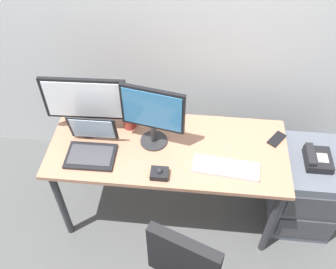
{
  "coord_description": "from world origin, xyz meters",
  "views": [
    {
      "loc": [
        0.16,
        -1.62,
        2.61
      ],
      "look_at": [
        0.0,
        0.0,
        0.87
      ],
      "focal_mm": 40.31,
      "sensor_mm": 36.0,
      "label": 1
    }
  ],
  "objects": [
    {
      "name": "file_cabinet",
      "position": [
        0.99,
        0.07,
        0.32
      ],
      "size": [
        0.42,
        0.53,
        0.65
      ],
      "color": "#525762",
      "rests_on": "ground"
    },
    {
      "name": "desk",
      "position": [
        0.0,
        0.0,
        0.66
      ],
      "size": [
        1.56,
        0.64,
        0.75
      ],
      "color": "#A07056",
      "rests_on": "ground"
    },
    {
      "name": "ground_plane",
      "position": [
        0.0,
        0.0,
        0.0
      ],
      "size": [
        8.0,
        8.0,
        0.0
      ],
      "primitive_type": "plane",
      "color": "#4A4B4B"
    },
    {
      "name": "desk_phone",
      "position": [
        0.98,
        0.05,
        0.68
      ],
      "size": [
        0.17,
        0.2,
        0.09
      ],
      "color": "black",
      "rests_on": "file_cabinet"
    },
    {
      "name": "monitor_side",
      "position": [
        -0.1,
        0.04,
        1.01
      ],
      "size": [
        0.4,
        0.18,
        0.45
      ],
      "color": "#262628",
      "rests_on": "desk"
    },
    {
      "name": "cell_phone",
      "position": [
        0.71,
        0.14,
        0.76
      ],
      "size": [
        0.14,
        0.15,
        0.01
      ],
      "primitive_type": "cube",
      "rotation": [
        0.0,
        0.0,
        -0.64
      ],
      "color": "black",
      "rests_on": "desk"
    },
    {
      "name": "back_wall",
      "position": [
        0.0,
        0.67,
        1.4
      ],
      "size": [
        6.0,
        0.1,
        2.8
      ],
      "primitive_type": "cube",
      "color": "#BCBEC0",
      "rests_on": "ground"
    },
    {
      "name": "monitor_main",
      "position": [
        -0.54,
        0.11,
        1.0
      ],
      "size": [
        0.54,
        0.18,
        0.43
      ],
      "color": "#262628",
      "rests_on": "desk"
    },
    {
      "name": "trackball_mouse",
      "position": [
        -0.03,
        -0.24,
        0.78
      ],
      "size": [
        0.11,
        0.09,
        0.07
      ],
      "color": "black",
      "rests_on": "desk"
    },
    {
      "name": "keyboard",
      "position": [
        0.38,
        -0.14,
        0.77
      ],
      "size": [
        0.42,
        0.18,
        0.03
      ],
      "color": "silver",
      "rests_on": "desk"
    },
    {
      "name": "laptop",
      "position": [
        -0.48,
        -0.09,
        0.81
      ],
      "size": [
        0.31,
        0.27,
        0.24
      ],
      "color": "black",
      "rests_on": "desk"
    },
    {
      "name": "coffee_mug",
      "position": [
        -0.28,
        0.16,
        0.8
      ],
      "size": [
        0.1,
        0.09,
        0.1
      ],
      "color": "maroon",
      "rests_on": "desk"
    }
  ]
}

